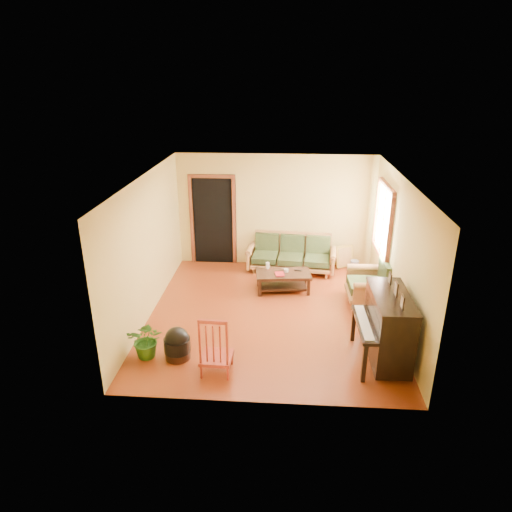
# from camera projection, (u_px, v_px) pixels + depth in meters

# --- Properties ---
(floor) EXTENTS (5.00, 5.00, 0.00)m
(floor) POSITION_uv_depth(u_px,v_px,m) (270.00, 314.00, 8.63)
(floor) COLOR #62210C
(floor) RESTS_ON ground
(doorway) EXTENTS (1.08, 0.16, 2.05)m
(doorway) POSITION_uv_depth(u_px,v_px,m) (213.00, 221.00, 10.64)
(doorway) COLOR black
(doorway) RESTS_ON floor
(window) EXTENTS (0.12, 1.36, 1.46)m
(window) POSITION_uv_depth(u_px,v_px,m) (384.00, 220.00, 9.13)
(window) COLOR white
(window) RESTS_ON right_wall
(sofa) EXTENTS (2.03, 1.00, 0.84)m
(sofa) POSITION_uv_depth(u_px,v_px,m) (291.00, 254.00, 10.37)
(sofa) COLOR #A0693A
(sofa) RESTS_ON floor
(coffee_table) EXTENTS (1.18, 0.73, 0.41)m
(coffee_table) POSITION_uv_depth(u_px,v_px,m) (283.00, 281.00, 9.50)
(coffee_table) COLOR black
(coffee_table) RESTS_ON floor
(armchair) EXTENTS (0.92, 0.96, 0.94)m
(armchair) POSITION_uv_depth(u_px,v_px,m) (368.00, 281.00, 8.91)
(armchair) COLOR #A0693A
(armchair) RESTS_ON floor
(piano) EXTENTS (0.79, 1.32, 1.16)m
(piano) POSITION_uv_depth(u_px,v_px,m) (388.00, 329.00, 7.03)
(piano) COLOR black
(piano) RESTS_ON floor
(footstool) EXTENTS (0.46, 0.46, 0.40)m
(footstool) POSITION_uv_depth(u_px,v_px,m) (177.00, 347.00, 7.24)
(footstool) COLOR black
(footstool) RESTS_ON floor
(red_chair) EXTENTS (0.48, 0.53, 1.00)m
(red_chair) POSITION_uv_depth(u_px,v_px,m) (216.00, 343.00, 6.80)
(red_chair) COLOR maroon
(red_chair) RESTS_ON floor
(leaning_frame) EXTENTS (0.42, 0.24, 0.55)m
(leaning_frame) POSITION_uv_depth(u_px,v_px,m) (345.00, 256.00, 10.61)
(leaning_frame) COLOR gold
(leaning_frame) RESTS_ON floor
(ceramic_crock) EXTENTS (0.24, 0.24, 0.24)m
(ceramic_crock) POSITION_uv_depth(u_px,v_px,m) (354.00, 265.00, 10.52)
(ceramic_crock) COLOR #354EA1
(ceramic_crock) RESTS_ON floor
(potted_plant) EXTENTS (0.57, 0.49, 0.63)m
(potted_plant) POSITION_uv_depth(u_px,v_px,m) (147.00, 340.00, 7.23)
(potted_plant) COLOR #245618
(potted_plant) RESTS_ON floor
(book) EXTENTS (0.21, 0.26, 0.02)m
(book) POSITION_uv_depth(u_px,v_px,m) (276.00, 274.00, 9.32)
(book) COLOR #A3151E
(book) RESTS_ON coffee_table
(candle) EXTENTS (0.10, 0.10, 0.13)m
(candle) POSITION_uv_depth(u_px,v_px,m) (268.00, 265.00, 9.61)
(candle) COLOR white
(candle) RESTS_ON coffee_table
(glass_jar) EXTENTS (0.12, 0.12, 0.06)m
(glass_jar) POSITION_uv_depth(u_px,v_px,m) (286.00, 270.00, 9.45)
(glass_jar) COLOR silver
(glass_jar) RESTS_ON coffee_table
(remote) EXTENTS (0.16, 0.08, 0.02)m
(remote) POSITION_uv_depth(u_px,v_px,m) (298.00, 270.00, 9.53)
(remote) COLOR black
(remote) RESTS_ON coffee_table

